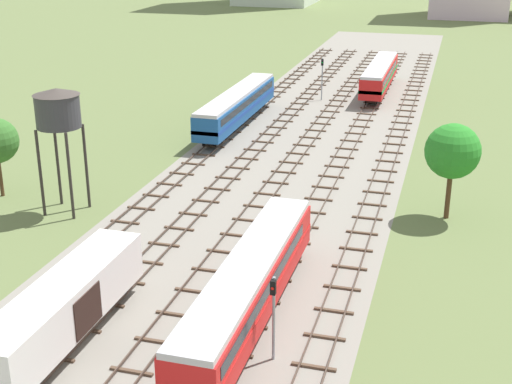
{
  "coord_description": "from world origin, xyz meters",
  "views": [
    {
      "loc": [
        14.83,
        -11.85,
        21.82
      ],
      "look_at": [
        0.0,
        40.07,
        1.5
      ],
      "focal_mm": 50.06,
      "sensor_mm": 36.0,
      "label": 1
    }
  ],
  "objects": [
    {
      "name": "ground_plane",
      "position": [
        0.0,
        56.0,
        0.0
      ],
      "size": [
        480.0,
        480.0,
        0.0
      ],
      "primitive_type": "plane",
      "color": "#5B6B3D"
    },
    {
      "name": "ballast_bed",
      "position": [
        0.0,
        56.0,
        0.0
      ],
      "size": [
        22.05,
        176.0,
        0.01
      ],
      "primitive_type": "cube",
      "color": "gray",
      "rests_on": "ground"
    },
    {
      "name": "track_far_left",
      "position": [
        -9.03,
        57.0,
        0.14
      ],
      "size": [
        2.4,
        126.0,
        0.29
      ],
      "color": "#47382D",
      "rests_on": "ground"
    },
    {
      "name": "track_left",
      "position": [
        -4.51,
        57.0,
        0.14
      ],
      "size": [
        2.4,
        126.0,
        0.29
      ],
      "color": "#47382D",
      "rests_on": "ground"
    },
    {
      "name": "track_centre_left",
      "position": [
        0.0,
        57.0,
        0.14
      ],
      "size": [
        2.4,
        126.0,
        0.29
      ],
      "color": "#47382D",
      "rests_on": "ground"
    },
    {
      "name": "track_centre",
      "position": [
        4.51,
        57.0,
        0.14
      ],
      "size": [
        2.4,
        126.0,
        0.29
      ],
      "color": "#47382D",
      "rests_on": "ground"
    },
    {
      "name": "track_centre_right",
      "position": [
        9.03,
        57.0,
        0.14
      ],
      "size": [
        2.4,
        126.0,
        0.29
      ],
      "color": "#47382D",
      "rests_on": "ground"
    },
    {
      "name": "freight_boxcar_left_nearest",
      "position": [
        -4.51,
        17.97,
        2.45
      ],
      "size": [
        2.87,
        14.0,
        3.6
      ],
      "color": "white",
      "rests_on": "ground"
    },
    {
      "name": "diesel_railcar_centre_near",
      "position": [
        4.51,
        22.83,
        2.6
      ],
      "size": [
        2.96,
        20.5,
        3.8
      ],
      "color": "red",
      "rests_on": "ground"
    },
    {
      "name": "passenger_coach_far_left_mid",
      "position": [
        -9.03,
        63.86,
        2.61
      ],
      "size": [
        2.96,
        22.0,
        3.8
      ],
      "color": "#194C8C",
      "rests_on": "ground"
    },
    {
      "name": "diesel_railcar_centre_midfar",
      "position": [
        4.51,
        85.88,
        2.6
      ],
      "size": [
        2.96,
        20.5,
        3.8
      ],
      "color": "red",
      "rests_on": "ground"
    },
    {
      "name": "water_tower",
      "position": [
        -14.61,
        35.51,
        8.37
      ],
      "size": [
        3.62,
        3.62,
        10.1
      ],
      "color": "#2D2826",
      "rests_on": "ground"
    },
    {
      "name": "signal_post_nearest",
      "position": [
        6.77,
        19.66,
        3.14
      ],
      "size": [
        0.28,
        0.47,
        4.9
      ],
      "color": "gray",
      "rests_on": "ground"
    },
    {
      "name": "signal_post_near",
      "position": [
        -2.26,
        79.44,
        3.5
      ],
      "size": [
        0.28,
        0.47,
        5.52
      ],
      "color": "gray",
      "rests_on": "ground"
    },
    {
      "name": "lineside_tree_0",
      "position": [
        15.0,
        42.48,
        5.5
      ],
      "size": [
        4.28,
        4.28,
        7.67
      ],
      "color": "#4C331E",
      "rests_on": "ground"
    }
  ]
}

